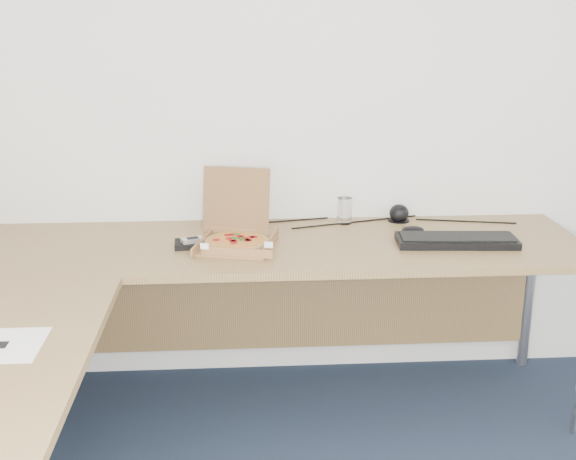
{
  "coord_description": "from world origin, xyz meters",
  "views": [
    {
      "loc": [
        -0.62,
        -1.37,
        1.63
      ],
      "look_at": [
        -0.45,
        1.28,
        0.82
      ],
      "focal_mm": 45.44,
      "sensor_mm": 36.0,
      "label": 1
    }
  ],
  "objects": [
    {
      "name": "room_shell",
      "position": [
        0.0,
        0.0,
        1.25
      ],
      "size": [
        3.5,
        3.5,
        2.5
      ],
      "primitive_type": null,
      "color": "white",
      "rests_on": "ground"
    },
    {
      "name": "desk",
      "position": [
        -0.82,
        0.97,
        0.7
      ],
      "size": [
        2.5,
        2.2,
        0.73
      ],
      "color": "olive",
      "rests_on": "ground"
    },
    {
      "name": "pizza_box",
      "position": [
        -0.65,
        1.37,
        0.76
      ],
      "size": [
        0.28,
        0.32,
        0.28
      ],
      "rotation": [
        0.0,
        0.0,
        -0.25
      ],
      "color": "olive",
      "rests_on": "desk"
    },
    {
      "name": "drinking_glass",
      "position": [
        -0.18,
        1.66,
        0.79
      ],
      "size": [
        0.06,
        0.06,
        0.11
      ],
      "primitive_type": "cylinder",
      "color": "white",
      "rests_on": "desk"
    },
    {
      "name": "keyboard",
      "position": [
        0.23,
        1.34,
        0.74
      ],
      "size": [
        0.48,
        0.2,
        0.03
      ],
      "primitive_type": "cube",
      "rotation": [
        0.0,
        0.0,
        -0.07
      ],
      "color": "black",
      "rests_on": "desk"
    },
    {
      "name": "mouse",
      "position": [
        0.08,
        1.48,
        0.75
      ],
      "size": [
        0.1,
        0.08,
        0.03
      ],
      "primitive_type": "ellipsoid",
      "rotation": [
        0.0,
        0.0,
        -0.17
      ],
      "color": "black",
      "rests_on": "desk"
    },
    {
      "name": "wallet",
      "position": [
        -0.83,
        1.38,
        0.74
      ],
      "size": [
        0.13,
        0.11,
        0.02
      ],
      "primitive_type": "cube",
      "rotation": [
        0.0,
        0.0,
        0.06
      ],
      "color": "black",
      "rests_on": "desk"
    },
    {
      "name": "phone",
      "position": [
        -0.82,
        1.37,
        0.76
      ],
      "size": [
        0.1,
        0.07,
        0.02
      ],
      "primitive_type": "cube",
      "rotation": [
        0.0,
        0.0,
        0.38
      ],
      "color": "#B2B5BA",
      "rests_on": "wallet"
    },
    {
      "name": "dome_speaker",
      "position": [
        0.07,
        1.68,
        0.77
      ],
      "size": [
        0.1,
        0.1,
        0.08
      ],
      "primitive_type": "ellipsoid",
      "color": "black",
      "rests_on": "desk"
    },
    {
      "name": "cable_bundle",
      "position": [
        -0.13,
        1.67,
        0.73
      ],
      "size": [
        0.65,
        0.13,
        0.01
      ],
      "primitive_type": null,
      "rotation": [
        0.0,
        0.0,
        0.14
      ],
      "color": "black",
      "rests_on": "desk"
    }
  ]
}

